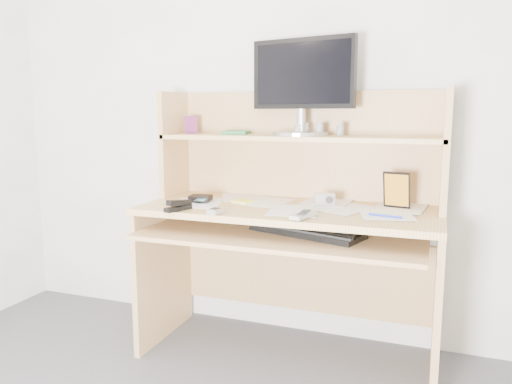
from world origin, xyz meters
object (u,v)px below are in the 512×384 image
(tv_remote, at_px, (304,215))
(game_case, at_px, (397,190))
(monitor, at_px, (302,84))
(desk, at_px, (293,215))
(keyboard, at_px, (307,230))

(tv_remote, relative_size, game_case, 0.99)
(monitor, bearing_deg, game_case, 3.62)
(desk, distance_m, monitor, 0.64)
(desk, xyz_separation_m, keyboard, (0.11, -0.17, -0.03))
(desk, relative_size, keyboard, 2.56)
(keyboard, xyz_separation_m, monitor, (-0.10, 0.28, 0.66))
(keyboard, height_order, monitor, monitor)
(desk, height_order, monitor, monitor)
(game_case, bearing_deg, tv_remote, -125.71)
(tv_remote, height_order, monitor, monitor)
(game_case, bearing_deg, keyboard, -140.09)
(game_case, distance_m, monitor, 0.68)
(desk, bearing_deg, keyboard, -56.89)
(keyboard, distance_m, game_case, 0.46)
(desk, bearing_deg, tv_remote, -66.09)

